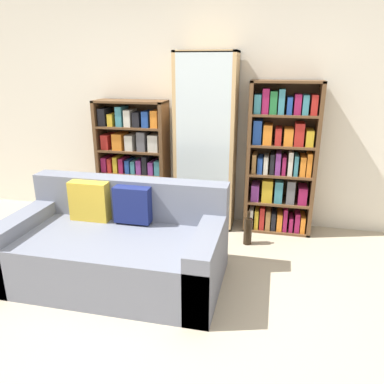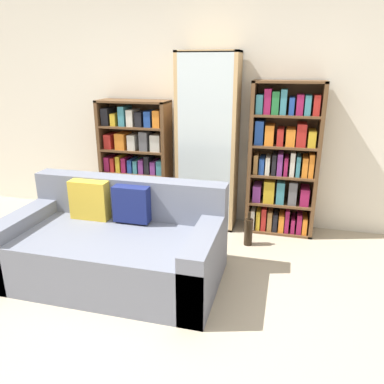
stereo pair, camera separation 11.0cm
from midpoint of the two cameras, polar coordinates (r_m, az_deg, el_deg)
ground_plane at (r=2.85m, az=-10.29°, el=-20.69°), size 16.00×16.00×0.00m
wall_back at (r=4.38m, az=0.31°, el=13.00°), size 6.50×0.06×2.70m
couch at (r=3.37m, az=-12.38°, el=-8.22°), size 1.84×1.00×0.81m
bookshelf_left at (r=4.53m, az=-9.58°, el=4.36°), size 0.83×0.32×1.41m
display_cabinet at (r=4.20m, az=1.37°, el=7.35°), size 0.66×0.36×1.94m
bookshelf_right at (r=4.17m, az=12.64°, el=4.60°), size 0.73×0.32×1.65m
wine_bottle at (r=3.97m, az=7.71°, el=-5.86°), size 0.09×0.09×0.37m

